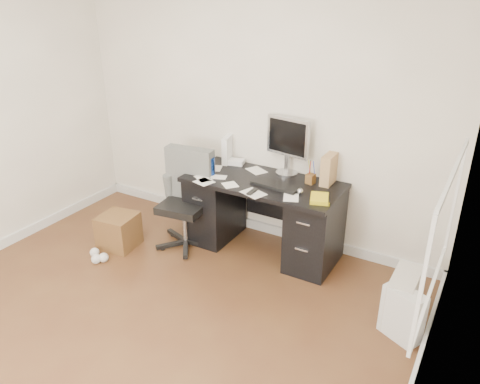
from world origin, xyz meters
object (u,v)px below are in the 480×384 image
(keyboard, at_px, (276,185))
(office_chair, at_px, (184,201))
(desk, at_px, (263,214))
(wicker_basket, at_px, (119,231))
(pc_tower, at_px, (402,298))
(lcd_monitor, at_px, (288,146))

(keyboard, relative_size, office_chair, 0.46)
(desk, distance_m, wicker_basket, 1.47)
(keyboard, distance_m, wicker_basket, 1.68)
(desk, relative_size, keyboard, 3.25)
(keyboard, distance_m, pc_tower, 1.45)
(office_chair, relative_size, pc_tower, 2.36)
(pc_tower, bearing_deg, office_chair, 177.68)
(pc_tower, height_order, wicker_basket, pc_tower)
(office_chair, distance_m, pc_tower, 2.19)
(lcd_monitor, bearing_deg, keyboard, -72.98)
(pc_tower, bearing_deg, desk, 164.18)
(lcd_monitor, height_order, office_chair, lcd_monitor)
(wicker_basket, bearing_deg, pc_tower, 5.17)
(lcd_monitor, xyz_separation_m, wicker_basket, (-1.41, -0.93, -0.87))
(office_chair, height_order, pc_tower, office_chair)
(lcd_monitor, relative_size, office_chair, 0.58)
(pc_tower, distance_m, wicker_basket, 2.75)
(keyboard, height_order, pc_tower, keyboard)
(lcd_monitor, bearing_deg, wicker_basket, -136.68)
(keyboard, distance_m, office_chair, 0.95)
(office_chair, height_order, wicker_basket, office_chair)
(wicker_basket, bearing_deg, lcd_monitor, 33.50)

